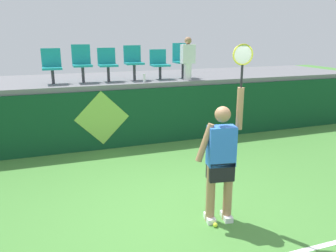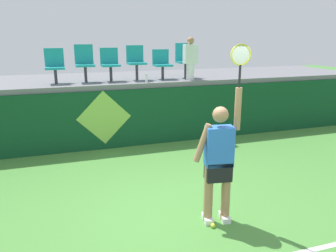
{
  "view_description": "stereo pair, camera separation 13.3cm",
  "coord_description": "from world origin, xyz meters",
  "px_view_note": "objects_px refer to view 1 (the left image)",
  "views": [
    {
      "loc": [
        -1.71,
        -4.31,
        2.66
      ],
      "look_at": [
        0.23,
        1.2,
        1.05
      ],
      "focal_mm": 35.86,
      "sensor_mm": 36.0,
      "label": 1
    },
    {
      "loc": [
        -1.59,
        -4.35,
        2.66
      ],
      "look_at": [
        0.23,
        1.2,
        1.05
      ],
      "focal_mm": 35.86,
      "sensor_mm": 36.0,
      "label": 2
    }
  ],
  "objects_px": {
    "water_bottle": "(144,78)",
    "stadium_chair_5": "(182,59)",
    "stadium_chair_4": "(159,63)",
    "tennis_ball": "(215,225)",
    "stadium_chair_3": "(133,60)",
    "stadium_chair_1": "(82,62)",
    "spectator_0": "(188,58)",
    "stadium_chair_0": "(52,65)",
    "stadium_chair_2": "(107,63)",
    "tennis_player": "(221,158)"
  },
  "relations": [
    {
      "from": "stadium_chair_3",
      "to": "stadium_chair_4",
      "type": "xyz_separation_m",
      "value": [
        0.68,
        -0.0,
        -0.07
      ]
    },
    {
      "from": "stadium_chair_2",
      "to": "stadium_chair_4",
      "type": "distance_m",
      "value": 1.34
    },
    {
      "from": "tennis_player",
      "to": "tennis_ball",
      "type": "distance_m",
      "value": 0.96
    },
    {
      "from": "stadium_chair_1",
      "to": "stadium_chair_4",
      "type": "bearing_deg",
      "value": -0.28
    },
    {
      "from": "tennis_ball",
      "to": "stadium_chair_0",
      "type": "bearing_deg",
      "value": 113.08
    },
    {
      "from": "stadium_chair_3",
      "to": "stadium_chair_5",
      "type": "bearing_deg",
      "value": 0.2
    },
    {
      "from": "stadium_chair_1",
      "to": "stadium_chair_5",
      "type": "relative_size",
      "value": 0.99
    },
    {
      "from": "tennis_player",
      "to": "stadium_chair_1",
      "type": "xyz_separation_m",
      "value": [
        -1.41,
        4.46,
        1.05
      ]
    },
    {
      "from": "stadium_chair_3",
      "to": "stadium_chair_0",
      "type": "bearing_deg",
      "value": 179.92
    },
    {
      "from": "tennis_player",
      "to": "stadium_chair_4",
      "type": "xyz_separation_m",
      "value": [
        0.53,
        4.45,
        0.97
      ]
    },
    {
      "from": "water_bottle",
      "to": "stadium_chair_4",
      "type": "height_order",
      "value": "stadium_chair_4"
    },
    {
      "from": "stadium_chair_2",
      "to": "spectator_0",
      "type": "distance_m",
      "value": 2.01
    },
    {
      "from": "water_bottle",
      "to": "stadium_chair_2",
      "type": "bearing_deg",
      "value": 145.72
    },
    {
      "from": "tennis_player",
      "to": "stadium_chair_2",
      "type": "height_order",
      "value": "tennis_player"
    },
    {
      "from": "stadium_chair_3",
      "to": "stadium_chair_5",
      "type": "distance_m",
      "value": 1.31
    },
    {
      "from": "water_bottle",
      "to": "spectator_0",
      "type": "relative_size",
      "value": 0.2
    },
    {
      "from": "water_bottle",
      "to": "tennis_player",
      "type": "bearing_deg",
      "value": -89.7
    },
    {
      "from": "water_bottle",
      "to": "stadium_chair_4",
      "type": "relative_size",
      "value": 0.28
    },
    {
      "from": "tennis_player",
      "to": "stadium_chair_2",
      "type": "distance_m",
      "value": 4.63
    },
    {
      "from": "tennis_player",
      "to": "stadium_chair_5",
      "type": "xyz_separation_m",
      "value": [
        1.17,
        4.46,
        1.06
      ]
    },
    {
      "from": "tennis_ball",
      "to": "stadium_chair_3",
      "type": "bearing_deg",
      "value": 90.16
    },
    {
      "from": "stadium_chair_2",
      "to": "stadium_chair_3",
      "type": "xyz_separation_m",
      "value": [
        0.65,
        0.0,
        0.03
      ]
    },
    {
      "from": "stadium_chair_3",
      "to": "water_bottle",
      "type": "bearing_deg",
      "value": -76.68
    },
    {
      "from": "stadium_chair_1",
      "to": "stadium_chair_2",
      "type": "relative_size",
      "value": 1.11
    },
    {
      "from": "tennis_ball",
      "to": "water_bottle",
      "type": "xyz_separation_m",
      "value": [
        0.11,
        4.08,
        1.59
      ]
    },
    {
      "from": "water_bottle",
      "to": "stadium_chair_1",
      "type": "relative_size",
      "value": 0.24
    },
    {
      "from": "stadium_chair_4",
      "to": "spectator_0",
      "type": "xyz_separation_m",
      "value": [
        0.63,
        -0.39,
        0.13
      ]
    },
    {
      "from": "tennis_player",
      "to": "stadium_chair_2",
      "type": "relative_size",
      "value": 3.14
    },
    {
      "from": "stadium_chair_0",
      "to": "stadium_chair_5",
      "type": "relative_size",
      "value": 0.9
    },
    {
      "from": "stadium_chair_3",
      "to": "tennis_ball",
      "type": "bearing_deg",
      "value": -89.84
    },
    {
      "from": "water_bottle",
      "to": "stadium_chair_1",
      "type": "bearing_deg",
      "value": 158.76
    },
    {
      "from": "stadium_chair_5",
      "to": "spectator_0",
      "type": "height_order",
      "value": "spectator_0"
    },
    {
      "from": "stadium_chair_0",
      "to": "water_bottle",
      "type": "bearing_deg",
      "value": -14.49
    },
    {
      "from": "stadium_chair_3",
      "to": "spectator_0",
      "type": "relative_size",
      "value": 0.81
    },
    {
      "from": "tennis_player",
      "to": "stadium_chair_3",
      "type": "xyz_separation_m",
      "value": [
        -0.15,
        4.45,
        1.04
      ]
    },
    {
      "from": "tennis_ball",
      "to": "spectator_0",
      "type": "bearing_deg",
      "value": 72.84
    },
    {
      "from": "tennis_ball",
      "to": "stadium_chair_5",
      "type": "distance_m",
      "value": 5.19
    },
    {
      "from": "stadium_chair_1",
      "to": "stadium_chair_3",
      "type": "bearing_deg",
      "value": -0.25
    },
    {
      "from": "stadium_chair_5",
      "to": "stadium_chair_0",
      "type": "bearing_deg",
      "value": -179.96
    },
    {
      "from": "tennis_player",
      "to": "water_bottle",
      "type": "xyz_separation_m",
      "value": [
        -0.02,
        3.92,
        0.66
      ]
    },
    {
      "from": "stadium_chair_0",
      "to": "spectator_0",
      "type": "height_order",
      "value": "spectator_0"
    },
    {
      "from": "stadium_chair_0",
      "to": "stadium_chair_3",
      "type": "xyz_separation_m",
      "value": [
        1.95,
        -0.0,
        0.05
      ]
    },
    {
      "from": "stadium_chair_4",
      "to": "stadium_chair_5",
      "type": "height_order",
      "value": "stadium_chair_5"
    },
    {
      "from": "tennis_player",
      "to": "stadium_chair_1",
      "type": "height_order",
      "value": "tennis_player"
    },
    {
      "from": "spectator_0",
      "to": "stadium_chair_0",
      "type": "bearing_deg",
      "value": 173.0
    },
    {
      "from": "water_bottle",
      "to": "stadium_chair_5",
      "type": "height_order",
      "value": "stadium_chair_5"
    },
    {
      "from": "tennis_player",
      "to": "water_bottle",
      "type": "relative_size",
      "value": 11.95
    },
    {
      "from": "water_bottle",
      "to": "stadium_chair_4",
      "type": "distance_m",
      "value": 0.83
    },
    {
      "from": "water_bottle",
      "to": "stadium_chair_0",
      "type": "xyz_separation_m",
      "value": [
        -2.08,
        0.54,
        0.34
      ]
    },
    {
      "from": "water_bottle",
      "to": "tennis_ball",
      "type": "bearing_deg",
      "value": -91.59
    }
  ]
}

